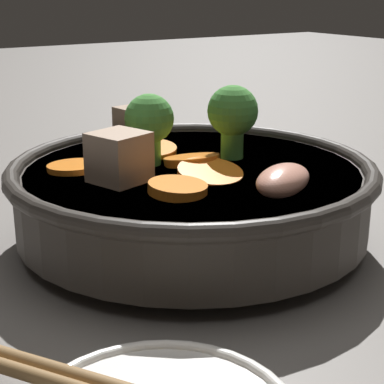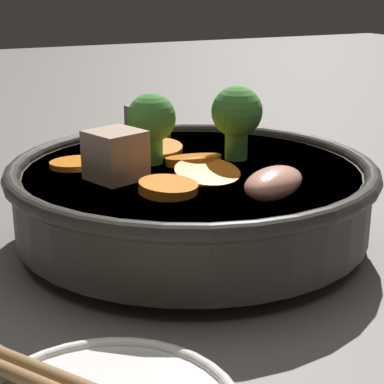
% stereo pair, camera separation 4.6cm
% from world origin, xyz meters
% --- Properties ---
extents(ground_plane, '(3.00, 3.00, 0.00)m').
position_xyz_m(ground_plane, '(0.00, 0.00, 0.00)').
color(ground_plane, slate).
extents(stirfry_bowl, '(0.26, 0.26, 0.11)m').
position_xyz_m(stirfry_bowl, '(0.00, -0.00, 0.04)').
color(stirfry_bowl, '#38332D').
rests_on(stirfry_bowl, ground_plane).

